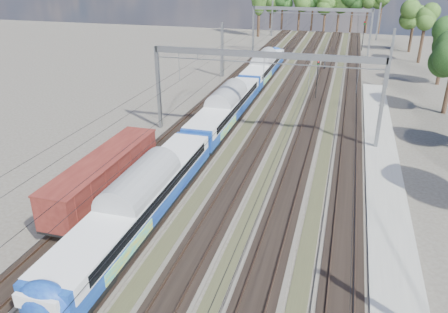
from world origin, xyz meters
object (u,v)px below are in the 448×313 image
(freight_boxcar, at_px, (105,175))
(signal_far, at_px, (364,32))
(emu_train, at_px, (226,105))
(worker, at_px, (325,66))
(signal_near, at_px, (317,75))

(freight_boxcar, relative_size, signal_far, 2.19)
(emu_train, height_order, worker, emu_train)
(worker, distance_m, signal_near, 18.62)
(emu_train, relative_size, worker, 41.30)
(emu_train, height_order, signal_near, signal_near)
(emu_train, xyz_separation_m, signal_near, (8.76, 13.77, 0.67))
(freight_boxcar, bearing_deg, signal_far, 74.59)
(worker, bearing_deg, freight_boxcar, -178.67)
(emu_train, bearing_deg, signal_far, 74.06)
(emu_train, bearing_deg, freight_boxcar, -103.88)
(worker, xyz_separation_m, signal_near, (0.11, -18.45, 2.52))
(signal_far, bearing_deg, freight_boxcar, -90.22)
(freight_boxcar, height_order, signal_near, signal_near)
(freight_boxcar, bearing_deg, emu_train, 76.12)
(emu_train, distance_m, signal_far, 54.23)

